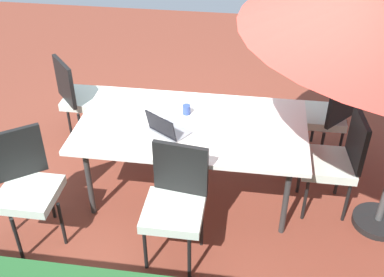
{
  "coord_description": "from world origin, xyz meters",
  "views": [
    {
      "loc": [
        -0.5,
        3.43,
        3.02
      ],
      "look_at": [
        0.0,
        0.0,
        0.62
      ],
      "focal_mm": 44.08,
      "sensor_mm": 36.0,
      "label": 1
    }
  ],
  "objects_px": {
    "chair_west": "(336,158)",
    "laptop": "(167,129)",
    "chair_southeast": "(81,95)",
    "chair_north": "(176,201)",
    "dining_table": "(192,129)",
    "chair_northeast": "(26,183)",
    "chair_southwest": "(327,113)",
    "cup": "(187,110)"
  },
  "relations": [
    {
      "from": "laptop",
      "to": "dining_table",
      "type": "bearing_deg",
      "value": -102.32
    },
    {
      "from": "chair_southeast",
      "to": "chair_northeast",
      "type": "bearing_deg",
      "value": 140.23
    },
    {
      "from": "chair_northeast",
      "to": "chair_north",
      "type": "relative_size",
      "value": 1.0
    },
    {
      "from": "dining_table",
      "to": "cup",
      "type": "xyz_separation_m",
      "value": [
        0.07,
        -0.16,
        0.09
      ]
    },
    {
      "from": "dining_table",
      "to": "chair_southwest",
      "type": "relative_size",
      "value": 2.04
    },
    {
      "from": "chair_southwest",
      "to": "chair_west",
      "type": "distance_m",
      "value": 0.76
    },
    {
      "from": "chair_southwest",
      "to": "chair_west",
      "type": "bearing_deg",
      "value": 41.86
    },
    {
      "from": "dining_table",
      "to": "chair_west",
      "type": "relative_size",
      "value": 2.04
    },
    {
      "from": "chair_southwest",
      "to": "laptop",
      "type": "height_order",
      "value": "laptop"
    },
    {
      "from": "chair_southwest",
      "to": "laptop",
      "type": "xyz_separation_m",
      "value": [
        1.45,
        0.91,
        0.27
      ]
    },
    {
      "from": "chair_southwest",
      "to": "chair_northeast",
      "type": "distance_m",
      "value": 2.91
    },
    {
      "from": "dining_table",
      "to": "chair_northeast",
      "type": "height_order",
      "value": "chair_northeast"
    },
    {
      "from": "chair_southeast",
      "to": "chair_north",
      "type": "bearing_deg",
      "value": 179.22
    },
    {
      "from": "cup",
      "to": "chair_west",
      "type": "bearing_deg",
      "value": 172.19
    },
    {
      "from": "dining_table",
      "to": "chair_northeast",
      "type": "distance_m",
      "value": 1.46
    },
    {
      "from": "chair_north",
      "to": "chair_west",
      "type": "bearing_deg",
      "value": 37.62
    },
    {
      "from": "laptop",
      "to": "cup",
      "type": "relative_size",
      "value": 4.49
    },
    {
      "from": "chair_north",
      "to": "laptop",
      "type": "xyz_separation_m",
      "value": [
        0.17,
        -0.58,
        0.27
      ]
    },
    {
      "from": "chair_northeast",
      "to": "laptop",
      "type": "xyz_separation_m",
      "value": [
        -1.07,
        -0.55,
        0.27
      ]
    },
    {
      "from": "chair_southwest",
      "to": "chair_southeast",
      "type": "xyz_separation_m",
      "value": [
        2.56,
        0.01,
        0.0
      ]
    },
    {
      "from": "cup",
      "to": "chair_southwest",
      "type": "bearing_deg",
      "value": -156.7
    },
    {
      "from": "chair_northeast",
      "to": "chair_west",
      "type": "relative_size",
      "value": 1.0
    },
    {
      "from": "chair_southwest",
      "to": "chair_southeast",
      "type": "bearing_deg",
      "value": -48.55
    },
    {
      "from": "chair_north",
      "to": "chair_southeast",
      "type": "bearing_deg",
      "value": 138.59
    },
    {
      "from": "chair_southwest",
      "to": "chair_northeast",
      "type": "bearing_deg",
      "value": -18.4
    },
    {
      "from": "chair_north",
      "to": "chair_northeast",
      "type": "bearing_deg",
      "value": -173.46
    },
    {
      "from": "dining_table",
      "to": "chair_north",
      "type": "xyz_separation_m",
      "value": [
        0.02,
        0.76,
        -0.17
      ]
    },
    {
      "from": "dining_table",
      "to": "chair_northeast",
      "type": "bearing_deg",
      "value": 30.27
    },
    {
      "from": "chair_southwest",
      "to": "cup",
      "type": "bearing_deg",
      "value": -25.38
    },
    {
      "from": "chair_northeast",
      "to": "cup",
      "type": "xyz_separation_m",
      "value": [
        -1.18,
        -0.89,
        0.27
      ]
    },
    {
      "from": "chair_north",
      "to": "cup",
      "type": "bearing_deg",
      "value": 101.29
    },
    {
      "from": "chair_southeast",
      "to": "cup",
      "type": "xyz_separation_m",
      "value": [
        -1.23,
        0.57,
        0.27
      ]
    },
    {
      "from": "dining_table",
      "to": "cup",
      "type": "height_order",
      "value": "cup"
    },
    {
      "from": "chair_north",
      "to": "cup",
      "type": "xyz_separation_m",
      "value": [
        0.06,
        -0.92,
        0.27
      ]
    },
    {
      "from": "laptop",
      "to": "chair_west",
      "type": "bearing_deg",
      "value": -139.86
    },
    {
      "from": "chair_northeast",
      "to": "chair_west",
      "type": "bearing_deg",
      "value": -21.12
    },
    {
      "from": "chair_southwest",
      "to": "laptop",
      "type": "distance_m",
      "value": 1.73
    },
    {
      "from": "chair_southeast",
      "to": "laptop",
      "type": "distance_m",
      "value": 1.46
    },
    {
      "from": "dining_table",
      "to": "chair_west",
      "type": "height_order",
      "value": "chair_west"
    },
    {
      "from": "chair_west",
      "to": "dining_table",
      "type": "bearing_deg",
      "value": -95.98
    },
    {
      "from": "laptop",
      "to": "chair_southeast",
      "type": "bearing_deg",
      "value": -5.21
    },
    {
      "from": "chair_west",
      "to": "laptop",
      "type": "bearing_deg",
      "value": -88.8
    }
  ]
}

